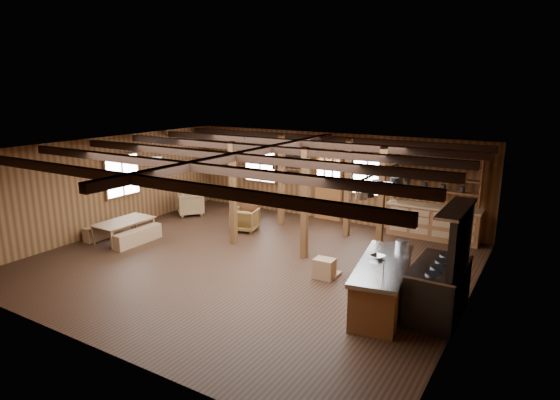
% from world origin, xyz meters
% --- Properties ---
extents(room, '(10.04, 9.04, 2.84)m').
position_xyz_m(room, '(0.00, 0.00, 1.40)').
color(room, black).
rests_on(room, ground).
extents(ceiling_joists, '(9.80, 8.82, 0.18)m').
position_xyz_m(ceiling_joists, '(0.00, 0.18, 2.68)').
color(ceiling_joists, black).
rests_on(ceiling_joists, ceiling).
extents(timber_posts, '(3.95, 2.35, 2.80)m').
position_xyz_m(timber_posts, '(0.52, 2.08, 1.40)').
color(timber_posts, '#4A2815').
rests_on(timber_posts, floor).
extents(back_door, '(1.02, 0.08, 2.15)m').
position_xyz_m(back_door, '(0.00, 4.45, 0.88)').
color(back_door, brown).
rests_on(back_door, floor).
extents(window_back_left, '(1.32, 0.06, 1.32)m').
position_xyz_m(window_back_left, '(-2.60, 4.46, 1.60)').
color(window_back_left, white).
rests_on(window_back_left, wall_back).
extents(window_back_right, '(1.02, 0.06, 1.32)m').
position_xyz_m(window_back_right, '(1.30, 4.46, 1.60)').
color(window_back_right, white).
rests_on(window_back_right, wall_back).
extents(window_left, '(0.14, 1.24, 1.32)m').
position_xyz_m(window_left, '(-4.96, 0.50, 1.60)').
color(window_left, white).
rests_on(window_left, wall_back).
extents(notice_boards, '(1.08, 0.03, 0.90)m').
position_xyz_m(notice_boards, '(-1.50, 4.46, 1.64)').
color(notice_boards, beige).
rests_on(notice_boards, wall_back).
extents(back_counter, '(2.55, 0.60, 2.45)m').
position_xyz_m(back_counter, '(3.40, 4.20, 0.60)').
color(back_counter, brown).
rests_on(back_counter, floor).
extents(pendant_lamps, '(1.86, 2.36, 0.66)m').
position_xyz_m(pendant_lamps, '(-2.25, 1.00, 2.25)').
color(pendant_lamps, '#2A2A2C').
rests_on(pendant_lamps, ceiling).
extents(pot_rack, '(0.39, 3.00, 0.46)m').
position_xyz_m(pot_rack, '(3.23, 0.37, 2.27)').
color(pot_rack, '#2A2A2C').
rests_on(pot_rack, ceiling).
extents(kitchen_island, '(1.29, 2.61, 1.20)m').
position_xyz_m(kitchen_island, '(3.60, -0.66, 0.48)').
color(kitchen_island, brown).
rests_on(kitchen_island, floor).
extents(step_stool, '(0.52, 0.38, 0.46)m').
position_xyz_m(step_stool, '(2.01, 0.08, 0.23)').
color(step_stool, '#8F6041').
rests_on(step_stool, floor).
extents(commercial_range, '(0.89, 1.74, 2.15)m').
position_xyz_m(commercial_range, '(4.64, -0.43, 0.68)').
color(commercial_range, '#2A2A2C').
rests_on(commercial_range, floor).
extents(dining_table, '(0.93, 1.63, 0.57)m').
position_xyz_m(dining_table, '(-3.90, -0.43, 0.28)').
color(dining_table, brown).
rests_on(dining_table, floor).
extents(bench_wall, '(0.28, 1.47, 0.40)m').
position_xyz_m(bench_wall, '(-4.65, -0.43, 0.20)').
color(bench_wall, '#8F6041').
rests_on(bench_wall, floor).
extents(bench_aisle, '(0.28, 1.50, 0.41)m').
position_xyz_m(bench_aisle, '(-3.39, -0.43, 0.21)').
color(bench_aisle, '#8F6041').
rests_on(bench_aisle, floor).
extents(armchair_a, '(0.91, 0.92, 0.63)m').
position_xyz_m(armchair_a, '(-2.37, 3.42, 0.31)').
color(armchair_a, brown).
rests_on(armchair_a, floor).
extents(armchair_b, '(0.88, 0.90, 0.67)m').
position_xyz_m(armchair_b, '(-1.58, 2.07, 0.34)').
color(armchair_b, brown).
rests_on(armchair_b, floor).
extents(armchair_c, '(1.15, 1.16, 0.76)m').
position_xyz_m(armchair_c, '(-4.18, 2.58, 0.38)').
color(armchair_c, olive).
rests_on(armchair_c, floor).
extents(counter_pot, '(0.28, 0.28, 0.17)m').
position_xyz_m(counter_pot, '(3.65, 0.34, 1.02)').
color(counter_pot, silver).
rests_on(counter_pot, kitchen_island).
extents(bowl, '(0.35, 0.35, 0.07)m').
position_xyz_m(bowl, '(3.43, -0.51, 0.97)').
color(bowl, silver).
rests_on(bowl, kitchen_island).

